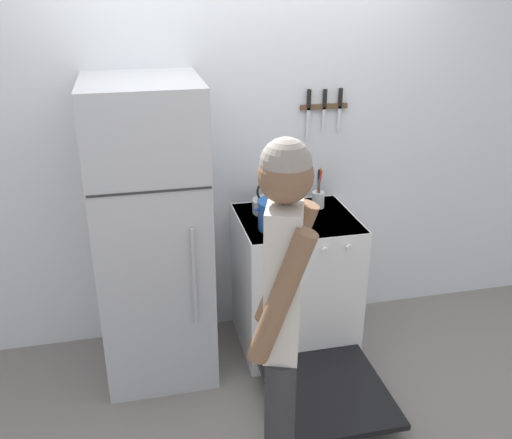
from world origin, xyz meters
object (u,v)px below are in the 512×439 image
(person, at_px, (283,320))
(dutch_oven_pot, at_px, (277,215))
(tea_kettle, at_px, (269,203))
(stove_range, at_px, (297,285))
(utensil_jar, at_px, (318,197))
(refrigerator, at_px, (152,235))

(person, bearing_deg, dutch_oven_pot, 5.64)
(dutch_oven_pot, xyz_separation_m, tea_kettle, (0.01, 0.25, -0.03))
(stove_range, distance_m, tea_kettle, 0.56)
(dutch_oven_pot, bearing_deg, utensil_jar, 37.55)
(tea_kettle, bearing_deg, utensil_jar, 1.00)
(refrigerator, distance_m, tea_kettle, 0.76)
(dutch_oven_pot, xyz_separation_m, person, (-0.26, -1.08, 0.01))
(tea_kettle, distance_m, utensil_jar, 0.33)
(refrigerator, relative_size, person, 1.01)
(refrigerator, distance_m, utensil_jar, 1.08)
(tea_kettle, distance_m, person, 1.37)
(stove_range, xyz_separation_m, dutch_oven_pot, (-0.16, -0.09, 0.54))
(dutch_oven_pot, relative_size, tea_kettle, 1.09)
(person, bearing_deg, utensil_jar, -4.83)
(tea_kettle, bearing_deg, stove_range, -48.24)
(dutch_oven_pot, distance_m, tea_kettle, 0.26)
(stove_range, xyz_separation_m, tea_kettle, (-0.15, 0.17, 0.51))
(dutch_oven_pot, distance_m, person, 1.11)
(refrigerator, height_order, utensil_jar, refrigerator)
(dutch_oven_pot, bearing_deg, refrigerator, 172.15)
(utensil_jar, bearing_deg, tea_kettle, -179.00)
(tea_kettle, bearing_deg, person, -101.72)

